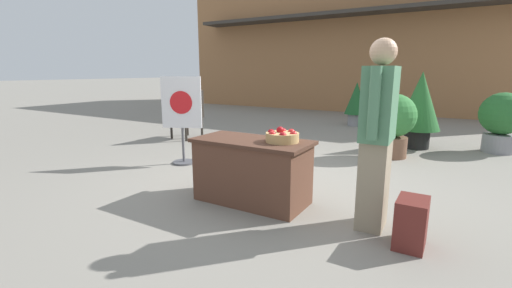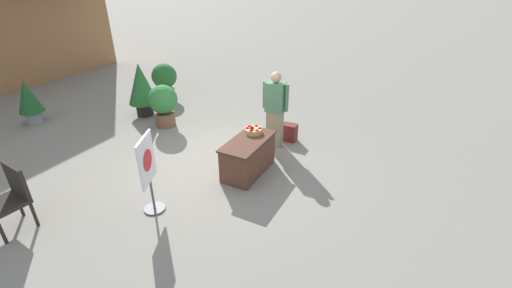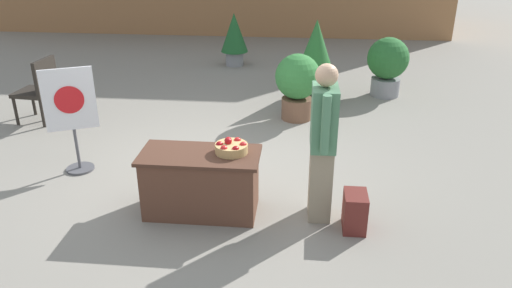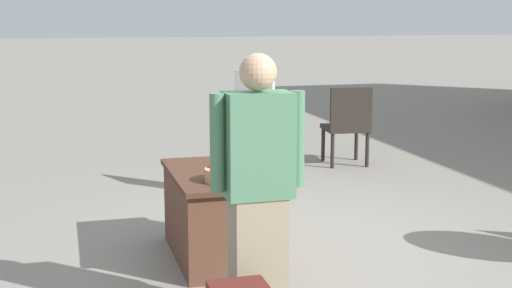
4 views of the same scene
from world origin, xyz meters
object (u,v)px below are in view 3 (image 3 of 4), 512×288
at_px(display_table, 201,183).
at_px(potted_plant_near_left, 316,55).
at_px(backpack, 355,211).
at_px(potted_plant_far_left, 298,83).
at_px(patio_chair, 40,87).
at_px(apple_basket, 231,147).
at_px(potted_plant_near_right, 388,63).
at_px(potted_plant_far_right, 234,36).
at_px(person_visitor, 323,143).
at_px(poster_board, 72,115).

bearing_deg(display_table, potted_plant_near_left, 72.17).
distance_m(backpack, potted_plant_far_left, 3.29).
bearing_deg(patio_chair, apple_basket, 150.66).
height_order(patio_chair, potted_plant_near_right, potted_plant_near_right).
height_order(display_table, patio_chair, patio_chair).
relative_size(patio_chair, potted_plant_far_right, 0.90).
bearing_deg(potted_plant_far_right, person_visitor, -73.77).
bearing_deg(potted_plant_far_left, apple_basket, -102.53).
height_order(poster_board, potted_plant_far_right, poster_board).
xyz_separation_m(backpack, patio_chair, (-4.78, 2.66, 0.38)).
relative_size(potted_plant_near_right, potted_plant_near_left, 0.75).
distance_m(potted_plant_near_right, potted_plant_near_left, 1.40).
xyz_separation_m(apple_basket, potted_plant_near_left, (0.95, 3.93, 0.06)).
distance_m(poster_board, potted_plant_far_right, 5.52).
bearing_deg(backpack, person_visitor, 149.04).
distance_m(potted_plant_far_left, potted_plant_near_left, 1.06).
relative_size(apple_basket, potted_plant_near_right, 0.33).
bearing_deg(person_visitor, poster_board, -15.95).
relative_size(apple_basket, potted_plant_near_left, 0.24).
bearing_deg(potted_plant_far_right, potted_plant_far_left, -65.25).
bearing_deg(patio_chair, person_visitor, 156.72).
relative_size(backpack, patio_chair, 0.40).
height_order(potted_plant_far_right, potted_plant_near_right, potted_plant_far_right).
distance_m(display_table, potted_plant_far_left, 3.17).
distance_m(display_table, patio_chair, 3.97).
bearing_deg(potted_plant_near_right, poster_board, -141.48).
bearing_deg(potted_plant_far_left, person_visitor, -83.85).
distance_m(apple_basket, potted_plant_far_left, 3.01).
xyz_separation_m(display_table, patio_chair, (-3.10, 2.47, 0.23)).
bearing_deg(poster_board, person_visitor, 50.58).
relative_size(display_table, apple_basket, 3.68).
bearing_deg(poster_board, potted_plant_far_right, 141.37).
bearing_deg(potted_plant_far_left, display_table, -108.30).
height_order(apple_basket, potted_plant_near_right, potted_plant_near_right).
bearing_deg(person_visitor, patio_chair, -30.22).
xyz_separation_m(patio_chair, potted_plant_near_left, (4.39, 1.52, 0.25)).
distance_m(person_visitor, potted_plant_near_right, 4.53).
distance_m(person_visitor, potted_plant_far_left, 3.00).
height_order(apple_basket, potted_plant_near_left, potted_plant_near_left).
relative_size(poster_board, potted_plant_far_right, 1.18).
distance_m(display_table, backpack, 1.70).
bearing_deg(potted_plant_far_left, backpack, -77.82).
height_order(potted_plant_far_right, potted_plant_near_left, potted_plant_near_left).
height_order(person_visitor, backpack, person_visitor).
bearing_deg(potted_plant_near_left, apple_basket, -103.52).
bearing_deg(display_table, potted_plant_far_right, 94.47).
bearing_deg(potted_plant_near_right, backpack, -101.54).
height_order(person_visitor, patio_chair, person_visitor).
bearing_deg(potted_plant_near_left, display_table, -107.83).
distance_m(poster_board, potted_plant_near_left, 4.41).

